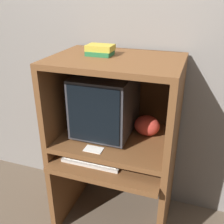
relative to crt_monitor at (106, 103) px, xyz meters
name	(u,v)px	position (x,y,z in m)	size (l,w,h in m)	color
wall_back	(131,50)	(0.09, 0.32, 0.31)	(6.00, 0.06, 2.60)	gray
desk_base	(113,180)	(0.09, -0.09, -0.59)	(0.83, 0.67, 0.65)	brown
desk_monitor_shelf	(116,139)	(0.09, -0.05, -0.25)	(0.83, 0.61, 0.12)	brown
hutch_upper	(117,85)	(0.09, -0.01, 0.15)	(0.83, 0.61, 0.56)	brown
crt_monitor	(106,103)	(0.00, 0.00, 0.00)	(0.38, 0.46, 0.43)	#333338
keyboard	(93,159)	(-0.01, -0.22, -0.33)	(0.40, 0.17, 0.03)	beige
mouse	(131,165)	(0.25, -0.21, -0.32)	(0.07, 0.05, 0.03)	black
snack_bag	(147,126)	(0.29, 0.04, -0.15)	(0.18, 0.13, 0.15)	#BC382D
book_stack	(100,50)	(-0.03, -0.01, 0.37)	(0.17, 0.14, 0.06)	#236638
paper_card	(94,149)	(0.01, -0.26, -0.22)	(0.12, 0.08, 0.00)	white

